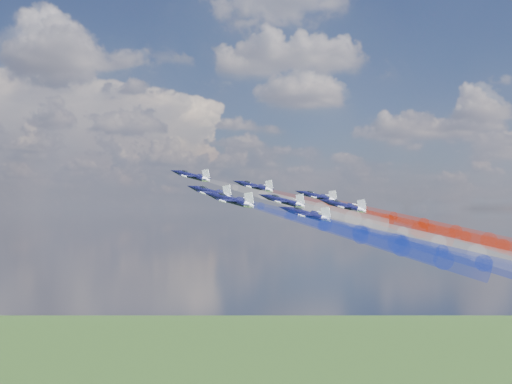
{
  "coord_description": "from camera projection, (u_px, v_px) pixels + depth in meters",
  "views": [
    {
      "loc": [
        9.16,
        -172.52,
        169.56
      ],
      "look_at": [
        23.63,
        -21.53,
        173.61
      ],
      "focal_mm": 44.23,
      "sensor_mm": 36.0,
      "label": 1
    }
  ],
  "objects": [
    {
      "name": "trail_outer_right",
      "position": [
        424.0,
        224.0,
        154.55
      ],
      "size": [
        40.96,
        29.26,
        15.52
      ],
      "primitive_type": null,
      "rotation": [
        0.24,
        -0.06,
        0.97
      ],
      "color": "red"
    },
    {
      "name": "jet_outer_left",
      "position": [
        230.0,
        200.0,
        130.57
      ],
      "size": [
        16.48,
        15.72,
        6.93
      ],
      "primitive_type": null,
      "rotation": [
        0.24,
        -0.06,
        0.97
      ],
      "color": "black"
    },
    {
      "name": "trail_rear_left",
      "position": [
        442.0,
        251.0,
        120.11
      ],
      "size": [
        40.96,
        29.26,
        15.52
      ],
      "primitive_type": null,
      "rotation": [
        0.24,
        -0.06,
        0.97
      ],
      "color": "#1830CF"
    },
    {
      "name": "jet_rear_right",
      "position": [
        344.0,
        206.0,
        151.62
      ],
      "size": [
        16.48,
        15.72,
        6.93
      ],
      "primitive_type": null,
      "rotation": [
        0.24,
        -0.06,
        0.97
      ],
      "color": "black"
    },
    {
      "name": "trail_inner_right",
      "position": [
        357.0,
        213.0,
        152.4
      ],
      "size": [
        40.96,
        29.26,
        15.52
      ],
      "primitive_type": null,
      "rotation": [
        0.24,
        -0.06,
        0.97
      ],
      "color": "red"
    },
    {
      "name": "trail_outer_left",
      "position": [
        361.0,
        236.0,
        117.21
      ],
      "size": [
        40.96,
        29.26,
        15.52
      ],
      "primitive_type": null,
      "rotation": [
        0.24,
        -0.06,
        0.97
      ],
      "color": "#1830CF"
    },
    {
      "name": "jet_inner_left",
      "position": [
        211.0,
        192.0,
        144.34
      ],
      "size": [
        16.48,
        15.72,
        6.93
      ],
      "primitive_type": null,
      "rotation": [
        0.24,
        -0.06,
        0.97
      ],
      "color": "black"
    },
    {
      "name": "jet_center_third",
      "position": [
        283.0,
        201.0,
        147.16
      ],
      "size": [
        16.48,
        15.72,
        6.93
      ],
      "primitive_type": null,
      "rotation": [
        0.24,
        -0.06,
        0.97
      ],
      "color": "black"
    },
    {
      "name": "trail_rear_right",
      "position": [
        466.0,
        237.0,
        138.27
      ],
      "size": [
        40.96,
        29.26,
        15.52
      ],
      "primitive_type": null,
      "rotation": [
        0.24,
        -0.06,
        0.97
      ],
      "color": "red"
    },
    {
      "name": "trail_lead",
      "position": [
        291.0,
        202.0,
        148.13
      ],
      "size": [
        40.96,
        29.26,
        15.52
      ],
      "primitive_type": null,
      "rotation": [
        0.24,
        -0.06,
        0.97
      ],
      "color": "white"
    },
    {
      "name": "trail_inner_left",
      "position": [
        325.0,
        224.0,
        130.98
      ],
      "size": [
        40.96,
        29.26,
        15.52
      ],
      "primitive_type": null,
      "rotation": [
        0.24,
        -0.06,
        0.97
      ],
      "color": "#1830CF"
    },
    {
      "name": "trail_center_third",
      "position": [
        402.0,
        233.0,
        133.8
      ],
      "size": [
        40.96,
        29.26,
        15.52
      ],
      "primitive_type": null,
      "rotation": [
        0.24,
        -0.06,
        0.97
      ],
      "color": "white"
    },
    {
      "name": "jet_rear_left",
      "position": [
        306.0,
        214.0,
        133.47
      ],
      "size": [
        16.48,
        15.72,
        6.93
      ],
      "primitive_type": null,
      "rotation": [
        0.24,
        -0.06,
        0.97
      ],
      "color": "black"
    },
    {
      "name": "jet_lead",
      "position": [
        192.0,
        176.0,
        161.49
      ],
      "size": [
        16.48,
        15.72,
        6.93
      ],
      "primitive_type": null,
      "rotation": [
        0.24,
        -0.06,
        0.97
      ],
      "color": "black"
    },
    {
      "name": "jet_inner_right",
      "position": [
        254.0,
        186.0,
        165.75
      ],
      "size": [
        16.48,
        15.72,
        6.93
      ],
      "primitive_type": null,
      "rotation": [
        0.24,
        -0.06,
        0.97
      ],
      "color": "black"
    },
    {
      "name": "jet_outer_right",
      "position": [
        317.0,
        196.0,
        167.91
      ],
      "size": [
        16.48,
        15.72,
        6.93
      ],
      "primitive_type": null,
      "rotation": [
        0.24,
        -0.06,
        0.97
      ],
      "color": "black"
    }
  ]
}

